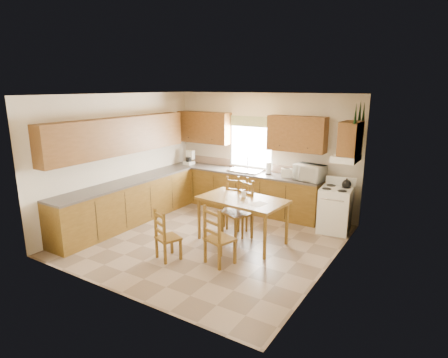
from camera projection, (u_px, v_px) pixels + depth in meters
The scene contains 35 objects.
floor at pixel (209, 240), 7.12m from camera, with size 4.50×4.50×0.00m, color #88735E.
ceiling at pixel (207, 95), 6.46m from camera, with size 4.50×4.50×0.00m, color olive.
wall_left at pixel (121, 158), 7.94m from camera, with size 4.50×4.50×0.00m, color beige.
wall_right at pixel (332, 188), 5.63m from camera, with size 4.50×4.50×0.00m, color beige.
wall_back at pixel (263, 152), 8.64m from camera, with size 4.50×4.50×0.00m, color beige.
wall_front at pixel (112, 203), 4.94m from camera, with size 4.50×4.50×0.00m, color beige.
lower_cab_back at pixel (242, 191), 8.81m from camera, with size 3.75×0.60×0.88m, color brown.
lower_cab_left at pixel (128, 203), 7.89m from camera, with size 0.60×3.60×0.88m, color brown.
counter_back at pixel (242, 172), 8.70m from camera, with size 3.75×0.63×0.04m, color #4C4643.
counter_left at pixel (127, 182), 7.78m from camera, with size 0.63×3.60×0.04m, color #4C4643.
backsplash at pixel (248, 165), 8.91m from camera, with size 3.75×0.01×0.18m, color #8F725D.
upper_cab_back_left at pixel (204, 127), 9.18m from camera, with size 1.41×0.33×0.75m, color brown.
upper_cab_back_right at pixel (297, 134), 7.94m from camera, with size 1.25×0.33×0.75m, color brown.
upper_cab_left at pixel (119, 136), 7.61m from camera, with size 0.33×3.60×0.75m, color brown.
upper_cab_stove at pixel (350, 138), 6.95m from camera, with size 0.33×0.62×0.62m, color brown.
range_hood at pixel (346, 158), 7.06m from camera, with size 0.44×0.62×0.12m, color silver.
window_frame at pixel (251, 143), 8.72m from camera, with size 1.13×0.02×1.18m, color silver.
window_pane at pixel (251, 143), 8.72m from camera, with size 1.05×0.01×1.10m, color white.
window_valance at pixel (251, 122), 8.58m from camera, with size 1.19×0.01×0.24m, color #476832.
sink_basin at pixel (245, 171), 8.65m from camera, with size 0.75×0.45×0.04m, color silver.
pine_decal_a at pixel (356, 113), 6.50m from camera, with size 0.22×0.22×0.36m, color #173C17.
pine_decal_b at pixel (360, 110), 6.75m from camera, with size 0.22×0.22×0.36m, color #173C17.
pine_decal_c at pixel (364, 111), 7.03m from camera, with size 0.22×0.22×0.36m, color #173C17.
stove at pixel (335, 210), 7.45m from camera, with size 0.59×0.61×0.87m, color silver.
coffeemaker at pixel (189, 158), 9.39m from camera, with size 0.19×0.22×0.32m, color silver.
paper_towel at pixel (268, 168), 8.37m from camera, with size 0.11×0.11×0.26m, color white.
toaster at pixel (286, 173), 8.10m from camera, with size 0.23×0.15×0.19m, color silver.
microwave at pixel (310, 173), 7.79m from camera, with size 0.56×0.40×0.34m, color silver.
dining_table at pixel (242, 220), 6.95m from camera, with size 1.57×0.90×0.84m, color brown.
chair_near_left at pixel (168, 234), 6.24m from camera, with size 0.37×0.35×0.87m, color brown.
chair_near_right at pixel (220, 235), 6.07m from camera, with size 0.42×0.40×0.99m, color brown.
chair_far_left at pixel (237, 209), 7.10m from camera, with size 0.48×0.45×1.13m, color brown.
chair_far_right at pixel (235, 207), 7.27m from camera, with size 0.47×0.44×1.11m, color brown.
table_paper at pixel (258, 204), 6.53m from camera, with size 0.22×0.29×0.00m, color white.
table_card at pixel (244, 194), 6.92m from camera, with size 0.09×0.02×0.12m, color white.
Camera 1 is at (3.75, -5.47, 2.85)m, focal length 30.00 mm.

